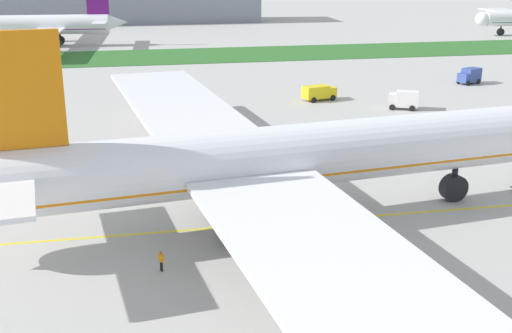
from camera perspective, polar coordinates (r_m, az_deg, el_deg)
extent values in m
plane|color=#ADAAA5|center=(61.30, 3.73, -4.68)|extent=(600.00, 600.00, 0.00)
cube|color=yellow|center=(61.09, 3.78, -4.76)|extent=(280.00, 0.36, 0.01)
cube|color=#2D6628|center=(158.67, -5.65, 9.49)|extent=(320.00, 24.00, 0.10)
cylinder|color=white|center=(58.16, 1.17, 0.74)|extent=(51.41, 12.18, 5.64)
cube|color=orange|center=(58.47, 1.17, -0.19)|extent=(49.33, 11.47, 0.68)
cube|color=orange|center=(53.31, -21.21, 6.03)|extent=(9.20, 1.75, 9.02)
cube|color=white|center=(81.76, -6.62, 5.24)|extent=(17.09, 47.07, 0.45)
cube|color=white|center=(35.87, 11.40, -12.58)|extent=(17.09, 47.07, 0.45)
cylinder|color=#B7BABF|center=(72.75, -3.68, 2.31)|extent=(5.71, 3.77, 3.10)
cylinder|color=black|center=(73.44, -1.66, 2.49)|extent=(0.88, 3.29, 3.26)
cylinder|color=#B7BABF|center=(45.37, 6.52, -7.88)|extent=(5.71, 3.77, 3.10)
cylinder|color=black|center=(46.47, 9.55, -7.37)|extent=(0.88, 3.29, 3.26)
cylinder|color=black|center=(68.09, 16.75, -0.89)|extent=(0.59, 0.59, 2.18)
cylinder|color=black|center=(68.44, 16.67, -1.75)|extent=(2.81, 1.54, 2.68)
cylinder|color=black|center=(60.97, -3.41, -2.35)|extent=(0.59, 0.59, 2.18)
cylinder|color=black|center=(61.36, -3.39, -3.30)|extent=(2.81, 1.54, 2.68)
cylinder|color=black|center=(55.66, -1.81, -4.38)|extent=(0.59, 0.59, 2.18)
cylinder|color=black|center=(56.09, -1.80, -5.41)|extent=(2.81, 1.54, 2.68)
sphere|color=black|center=(57.58, -18.33, 0.13)|extent=(0.39, 0.39, 0.39)
sphere|color=black|center=(57.77, -12.85, 0.67)|extent=(0.39, 0.39, 0.39)
sphere|color=black|center=(58.49, -7.45, 1.20)|extent=(0.39, 0.39, 0.39)
sphere|color=black|center=(59.72, -2.22, 1.70)|extent=(0.39, 0.39, 0.39)
sphere|color=black|center=(61.43, 2.76, 2.16)|extent=(0.39, 0.39, 0.39)
sphere|color=black|center=(63.57, 7.43, 2.58)|extent=(0.39, 0.39, 0.39)
sphere|color=black|center=(66.12, 11.78, 2.96)|extent=(0.39, 0.39, 0.39)
sphere|color=black|center=(69.02, 15.79, 3.29)|extent=(0.39, 0.39, 0.39)
cylinder|color=black|center=(52.27, -8.10, -8.55)|extent=(0.12, 0.12, 0.86)
cylinder|color=orange|center=(51.84, -8.05, -7.91)|extent=(0.10, 0.10, 0.55)
cylinder|color=black|center=(52.42, -8.21, -8.47)|extent=(0.12, 0.12, 0.86)
cylinder|color=orange|center=(52.23, -8.33, -7.72)|extent=(0.10, 0.10, 0.55)
cube|color=orange|center=(52.02, -8.19, -7.79)|extent=(0.43, 0.51, 0.61)
sphere|color=#8C6647|center=(51.84, -8.21, -7.36)|extent=(0.23, 0.23, 0.23)
cube|color=#33478C|center=(130.59, 18.08, 7.54)|extent=(3.95, 3.38, 2.44)
cube|color=#33478C|center=(128.99, 17.48, 7.30)|extent=(2.05, 2.46, 1.65)
cube|color=#263347|center=(128.46, 17.32, 7.42)|extent=(0.83, 1.73, 0.72)
cylinder|color=black|center=(128.48, 17.83, 6.85)|extent=(0.94, 0.64, 0.90)
cylinder|color=black|center=(129.79, 17.06, 7.03)|extent=(0.94, 0.64, 0.90)
cylinder|color=black|center=(130.82, 18.63, 6.96)|extent=(0.94, 0.64, 0.90)
cylinder|color=black|center=(132.11, 17.87, 7.14)|extent=(0.94, 0.64, 0.90)
cube|color=yellow|center=(110.18, 5.18, 6.41)|extent=(4.65, 3.34, 2.01)
cube|color=yellow|center=(111.62, 6.35, 6.43)|extent=(2.16, 2.56, 1.63)
cube|color=#263347|center=(111.96, 6.68, 6.62)|extent=(0.60, 1.88, 0.72)
cylinder|color=black|center=(112.73, 6.02, 6.13)|extent=(0.95, 0.53, 0.90)
cylinder|color=black|center=(110.85, 6.66, 5.91)|extent=(0.95, 0.53, 0.90)
cylinder|color=black|center=(110.81, 4.39, 5.97)|extent=(0.95, 0.53, 0.90)
cylinder|color=black|center=(108.90, 5.01, 5.74)|extent=(0.95, 0.53, 0.90)
cube|color=white|center=(106.21, 12.91, 5.70)|extent=(3.99, 3.35, 2.43)
cube|color=white|center=(106.30, 11.72, 5.66)|extent=(2.05, 2.40, 1.96)
cube|color=#263347|center=(106.24, 11.40, 5.89)|extent=(0.81, 1.65, 0.86)
cylinder|color=black|center=(105.48, 11.66, 5.02)|extent=(0.94, 0.65, 0.90)
cylinder|color=black|center=(107.54, 11.71, 5.27)|extent=(0.94, 0.65, 0.90)
cylinder|color=black|center=(105.43, 13.31, 4.90)|extent=(0.94, 0.65, 0.90)
cylinder|color=black|center=(107.49, 13.33, 5.15)|extent=(0.94, 0.65, 0.90)
cylinder|color=white|center=(181.39, -17.57, 11.59)|extent=(31.28, 6.90, 4.94)
cube|color=#661472|center=(181.48, -17.54, 11.32)|extent=(30.01, 6.43, 0.59)
cone|color=white|center=(179.16, -11.87, 12.08)|extent=(5.69, 4.54, 4.20)
cube|color=white|center=(174.58, -13.36, 11.95)|extent=(3.91, 8.11, 0.35)
cube|color=white|center=(184.37, -13.06, 12.28)|extent=(3.91, 8.11, 0.35)
cube|color=white|center=(165.10, -17.95, 10.76)|extent=(8.59, 28.30, 0.40)
cube|color=white|center=(197.34, -16.30, 11.99)|extent=(8.59, 28.30, 0.40)
cylinder|color=#B7BABF|center=(171.58, -17.85, 10.52)|extent=(4.86, 3.01, 2.72)
cylinder|color=black|center=(172.01, -18.63, 10.46)|extent=(0.59, 2.87, 2.85)
cylinder|color=#B7BABF|center=(191.46, -16.82, 11.32)|extent=(4.86, 3.01, 2.72)
cylinder|color=black|center=(191.85, -17.52, 11.27)|extent=(0.59, 2.87, 2.85)
cylinder|color=black|center=(184.15, -21.13, 10.23)|extent=(0.52, 0.52, 1.91)
cylinder|color=black|center=(184.27, -21.09, 9.94)|extent=(2.41, 1.20, 2.35)
cylinder|color=black|center=(178.82, -16.80, 10.46)|extent=(0.52, 0.52, 1.91)
cylinder|color=black|center=(178.93, -16.78, 10.16)|extent=(2.41, 1.20, 2.35)
cylinder|color=black|center=(183.90, -16.56, 10.68)|extent=(0.52, 0.52, 1.91)
cylinder|color=black|center=(184.02, -16.53, 10.39)|extent=(2.41, 1.20, 2.35)
sphere|color=white|center=(206.02, 18.94, 11.94)|extent=(4.07, 4.07, 4.07)
cylinder|color=black|center=(209.32, 20.36, 11.06)|extent=(0.45, 0.45, 1.66)
cylinder|color=black|center=(209.41, 20.34, 10.83)|extent=(2.05, 0.95, 2.03)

